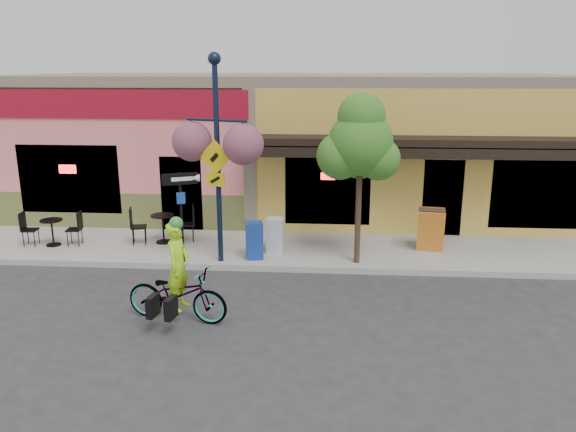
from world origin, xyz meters
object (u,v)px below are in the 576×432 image
Objects in this scene: one_way_sign at (182,218)px; newspaper_box_grey at (275,235)px; newspaper_box_blue at (254,240)px; street_tree at (359,180)px; bicycle at (177,294)px; lamp_post at (218,161)px; building at (294,141)px; cyclist_rider at (179,278)px.

one_way_sign is 2.43m from newspaper_box_grey.
street_tree is (2.52, -0.12, 1.59)m from newspaper_box_blue.
newspaper_box_blue reaches higher than bicycle.
lamp_post is 2.51m from newspaper_box_grey.
building is at bearing 96.94° from lamp_post.
building is 8.24× the size of one_way_sign.
newspaper_box_grey is at bearing -1.26° from one_way_sign.
street_tree is at bearing 20.68° from lamp_post.
lamp_post is at bearing -177.95° from street_tree.
street_tree reaches higher than bicycle.
lamp_post is (-1.39, -6.70, 0.38)m from building.
newspaper_box_blue is 0.23× the size of street_tree.
bicycle is at bearing 100.09° from cyclist_rider.
newspaper_box_grey is (1.54, 3.77, 0.07)m from bicycle.
newspaper_box_blue is at bearing 35.00° from lamp_post.
newspaper_box_grey is (2.17, 0.89, -0.65)m from one_way_sign.
cyclist_rider is 0.78× the size of one_way_sign.
newspaper_box_blue reaches higher than newspaper_box_grey.
building reaches higher than street_tree.
one_way_sign is 0.54× the size of street_tree.
one_way_sign reaches higher than newspaper_box_grey.
street_tree is at bearing -19.85° from one_way_sign.
lamp_post reaches higher than cyclist_rider.
lamp_post is 1.64m from one_way_sign.
lamp_post reaches higher than newspaper_box_grey.
cyclist_rider is 1.90× the size of newspaper_box_grey.
newspaper_box_grey is at bearing -91.02° from building.
building is 20.11× the size of newspaper_box_grey.
one_way_sign is at bearing -176.35° from street_tree.
newspaper_box_blue is (0.81, 0.24, -2.01)m from lamp_post.
street_tree is at bearing -11.74° from newspaper_box_grey.
street_tree reaches higher than newspaper_box_blue.
lamp_post reaches higher than newspaper_box_blue.
building is 4.42× the size of street_tree.
bicycle is at bearing -107.19° from newspaper_box_grey.
building is 6.85m from lamp_post.
newspaper_box_blue is at bearing 177.32° from street_tree.
building is at bearing 73.24° from newspaper_box_blue.
bicycle is at bearing -119.75° from newspaper_box_blue.
one_way_sign is 1.85m from newspaper_box_blue.
bicycle is 5.06m from street_tree.
street_tree is (2.05, -0.62, 1.60)m from newspaper_box_grey.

